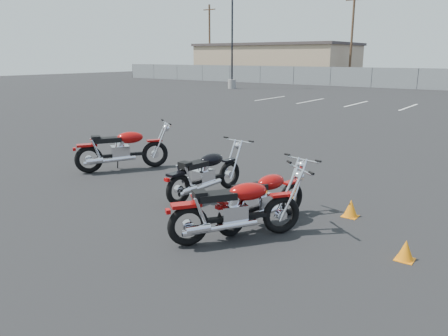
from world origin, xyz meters
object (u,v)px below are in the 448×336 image
Objects in this scene: motorcycle_front_red at (122,149)px; motorcycle_second_black at (206,173)px; motorcycle_rear_red at (263,198)px; motorcycle_third_red at (236,209)px.

motorcycle_front_red is 3.04m from motorcycle_second_black.
motorcycle_second_black reaches higher than motorcycle_rear_red.
motorcycle_second_black is 1.05× the size of motorcycle_third_red.
motorcycle_rear_red is at bearing -13.02° from motorcycle_front_red.
motorcycle_second_black is at bearing -8.33° from motorcycle_front_red.
motorcycle_rear_red is (1.77, -0.66, -0.01)m from motorcycle_second_black.
motorcycle_front_red reaches higher than motorcycle_rear_red.
motorcycle_third_red is 0.78m from motorcycle_rear_red.
motorcycle_front_red is 1.09× the size of motorcycle_third_red.
motorcycle_rear_red is at bearing -20.57° from motorcycle_second_black.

